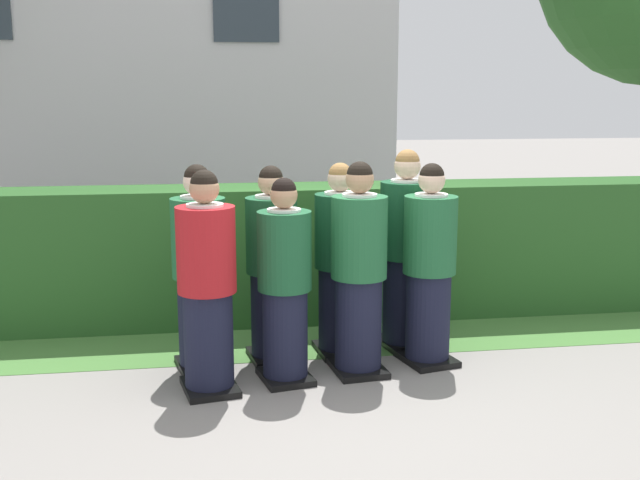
% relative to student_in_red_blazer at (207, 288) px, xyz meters
% --- Properties ---
extents(ground_plane, '(60.00, 60.00, 0.00)m').
position_rel_student_in_red_blazer_xyz_m(ground_plane, '(0.90, 0.16, -0.79)').
color(ground_plane, gray).
extents(student_in_red_blazer, '(0.47, 0.54, 1.67)m').
position_rel_student_in_red_blazer_xyz_m(student_in_red_blazer, '(0.00, 0.00, 0.00)').
color(student_in_red_blazer, black).
rests_on(student_in_red_blazer, ground).
extents(student_front_row_1, '(0.45, 0.54, 1.59)m').
position_rel_student_in_red_blazer_xyz_m(student_front_row_1, '(0.58, 0.12, -0.04)').
color(student_front_row_1, black).
rests_on(student_front_row_1, ground).
extents(student_front_row_2, '(0.45, 0.53, 1.69)m').
position_rel_student_in_red_blazer_xyz_m(student_front_row_2, '(1.18, 0.22, 0.01)').
color(student_front_row_2, black).
rests_on(student_front_row_2, ground).
extents(student_front_row_3, '(0.48, 0.55, 1.66)m').
position_rel_student_in_red_blazer_xyz_m(student_front_row_3, '(1.79, 0.35, -0.00)').
color(student_front_row_3, black).
rests_on(student_front_row_3, ground).
extents(student_rear_row_0, '(0.47, 0.56, 1.66)m').
position_rel_student_in_red_blazer_xyz_m(student_rear_row_0, '(-0.06, 0.49, -0.00)').
color(student_rear_row_0, black).
rests_on(student_rear_row_0, ground).
extents(student_rear_row_1, '(0.44, 0.52, 1.63)m').
position_rel_student_in_red_blazer_xyz_m(student_rear_row_1, '(0.53, 0.62, -0.02)').
color(student_rear_row_1, black).
rests_on(student_rear_row_1, ground).
extents(student_rear_row_2, '(0.43, 0.54, 1.64)m').
position_rel_student_in_red_blazer_xyz_m(student_rear_row_2, '(1.11, 0.69, -0.01)').
color(student_rear_row_2, black).
rests_on(student_rear_row_2, ground).
extents(student_rear_row_3, '(0.50, 0.57, 1.74)m').
position_rel_student_in_red_blazer_xyz_m(student_rear_row_3, '(1.71, 0.79, 0.03)').
color(student_rear_row_3, black).
rests_on(student_rear_row_3, ground).
extents(hedge, '(8.18, 0.70, 1.32)m').
position_rel_student_in_red_blazer_xyz_m(hedge, '(0.90, 1.79, -0.13)').
color(hedge, '#285623').
rests_on(hedge, ground).
extents(lawn_strip, '(8.18, 0.90, 0.01)m').
position_rel_student_in_red_blazer_xyz_m(lawn_strip, '(0.90, 0.99, -0.79)').
color(lawn_strip, '#477A38').
rests_on(lawn_strip, ground).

